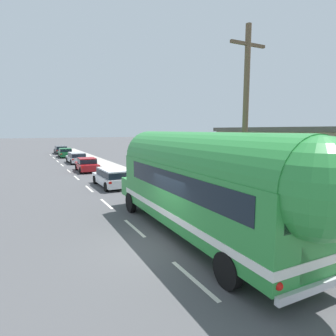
% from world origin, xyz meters
% --- Properties ---
extents(ground_plane, '(300.00, 300.00, 0.00)m').
position_xyz_m(ground_plane, '(0.00, 0.00, 0.00)').
color(ground_plane, '#4C4C4F').
extents(lane_markings, '(3.76, 80.00, 0.01)m').
position_xyz_m(lane_markings, '(2.56, 12.63, 0.00)').
color(lane_markings, silver).
rests_on(lane_markings, ground).
extents(sidewalk_slab, '(2.26, 90.00, 0.15)m').
position_xyz_m(sidewalk_slab, '(4.76, 10.00, 0.07)').
color(sidewalk_slab, '#ADA89E').
rests_on(sidewalk_slab, ground).
extents(utility_pole, '(1.80, 0.24, 8.50)m').
position_xyz_m(utility_pole, '(4.44, 0.39, 4.42)').
color(utility_pole, brown).
rests_on(utility_pole, ground).
extents(painted_bus, '(2.75, 12.44, 4.12)m').
position_xyz_m(painted_bus, '(1.80, -0.42, 2.30)').
color(painted_bus, '#2D8C3D').
rests_on(painted_bus, ground).
extents(car_lead, '(1.92, 4.61, 1.37)m').
position_xyz_m(car_lead, '(1.68, 11.28, 0.80)').
color(car_lead, white).
rests_on(car_lead, ground).
extents(car_second, '(2.01, 4.42, 1.37)m').
position_xyz_m(car_second, '(1.65, 20.23, 0.73)').
color(car_second, '#A5191E').
rests_on(car_second, ground).
extents(car_third, '(1.98, 4.63, 1.37)m').
position_xyz_m(car_third, '(1.90, 28.01, 0.79)').
color(car_third, silver).
rests_on(car_third, ground).
extents(car_fourth, '(2.04, 4.85, 1.37)m').
position_xyz_m(car_fourth, '(1.74, 36.98, 0.75)').
color(car_fourth, '#196633').
rests_on(car_fourth, ground).
extents(car_fifth, '(2.00, 4.67, 1.37)m').
position_xyz_m(car_fifth, '(1.90, 44.13, 0.80)').
color(car_fifth, '#474C51').
rests_on(car_fifth, ground).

